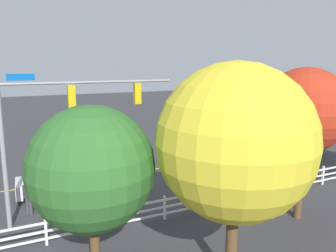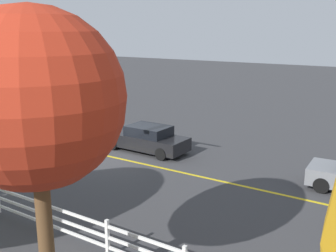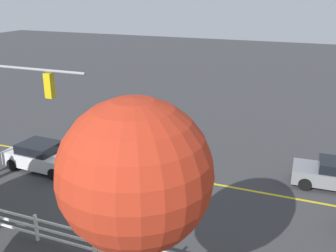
# 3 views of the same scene
# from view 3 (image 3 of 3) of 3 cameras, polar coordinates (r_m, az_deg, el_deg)

# --- Properties ---
(ground_plane) EXTENTS (120.00, 120.00, 0.00)m
(ground_plane) POSITION_cam_3_polar(r_m,az_deg,el_deg) (22.00, -7.32, -5.88)
(ground_plane) COLOR #38383A
(lane_center_stripe) EXTENTS (28.00, 0.16, 0.01)m
(lane_center_stripe) POSITION_cam_3_polar(r_m,az_deg,el_deg) (20.50, 2.59, -7.69)
(lane_center_stripe) COLOR gold
(lane_center_stripe) RESTS_ON ground_plane
(car_0) EXTENTS (4.22, 2.11, 1.45)m
(car_0) POSITION_cam_3_polar(r_m,az_deg,el_deg) (22.42, -17.83, -4.21)
(car_0) COLOR silver
(car_0) RESTS_ON ground_plane
(car_2) EXTENTS (4.81, 1.97, 1.44)m
(car_2) POSITION_cam_3_polar(r_m,az_deg,el_deg) (22.98, -4.11, -2.75)
(car_2) COLOR black
(car_2) RESTS_ON ground_plane
(white_rail_fence) EXTENTS (26.10, 0.10, 1.15)m
(white_rail_fence) POSITION_cam_3_polar(r_m,az_deg,el_deg) (15.06, -10.73, -16.34)
(white_rail_fence) COLOR white
(white_rail_fence) RESTS_ON ground_plane
(tree_2) EXTENTS (3.82, 3.82, 6.99)m
(tree_2) POSITION_cam_3_polar(r_m,az_deg,el_deg) (9.52, -4.81, -7.14)
(tree_2) COLOR brown
(tree_2) RESTS_ON ground_plane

